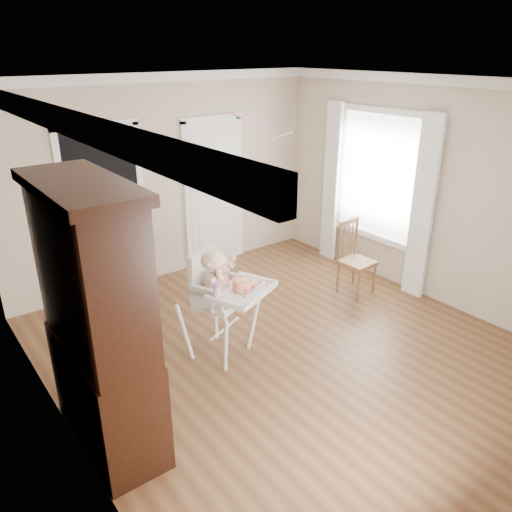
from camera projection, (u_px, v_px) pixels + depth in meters
floor at (287, 349)px, 5.32m from camera, size 5.00×5.00×0.00m
ceiling at (295, 82)px, 4.28m from camera, size 5.00×5.00×0.00m
wall_back at (168, 180)px, 6.64m from camera, size 4.50×0.00×4.50m
wall_left at (52, 295)px, 3.55m from camera, size 0.00×5.00×5.00m
wall_right at (431, 192)px, 6.06m from camera, size 0.00×5.00×5.00m
crown_molding at (295, 90)px, 4.30m from camera, size 4.50×5.00×0.12m
doorway at (105, 209)px, 6.22m from camera, size 1.06×0.05×2.22m
closet_door at (214, 195)px, 7.14m from camera, size 0.96×0.09×2.13m
window_right at (375, 185)px, 6.63m from camera, size 0.13×1.84×2.30m
high_chair at (220, 293)px, 4.98m from camera, size 0.91×1.00×1.16m
baby at (217, 276)px, 4.93m from camera, size 0.39×0.29×0.53m
cake at (242, 285)px, 4.82m from camera, size 0.24×0.24×0.11m
sippy_cup at (217, 290)px, 4.66m from camera, size 0.08×0.08×0.19m
china_cabinet at (98, 323)px, 3.71m from camera, size 0.57×1.29×2.17m
dining_chair at (355, 260)px, 6.43m from camera, size 0.42×0.42×0.96m
streamer at (246, 119)px, 5.48m from camera, size 0.22×0.46×0.15m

